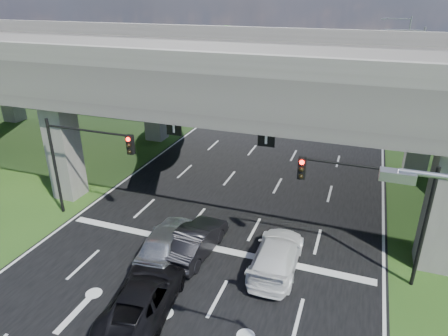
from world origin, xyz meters
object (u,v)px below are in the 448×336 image
Objects in this scene: car_white at (277,255)px; car_trailing at (144,297)px; car_dark at (196,240)px; streetlight_far at (410,79)px; car_silver at (167,240)px; signal_left at (82,154)px; signal_right at (376,198)px; streetlight_beyond at (402,53)px.

car_white reaches higher than car_trailing.
streetlight_far is at bearing -113.06° from car_dark.
car_silver is 1.50m from car_dark.
car_white is (-6.34, -21.00, -5.06)m from streetlight_far.
signal_left is 1.21× the size of car_silver.
signal_right reaches higher than car_silver.
car_silver is at bearing -84.31° from car_trailing.
signal_right is 0.60× the size of streetlight_far.
streetlight_beyond is 2.09× the size of car_dark.
streetlight_beyond reaches higher than signal_left.
car_white is at bearing -177.36° from car_silver.
car_silver reaches higher than car_trailing.
signal_left is at bearing 180.00° from signal_right.
streetlight_far is at bearing -120.85° from car_trailing.
car_silver is (-9.62, -1.76, -3.31)m from signal_right.
streetlight_beyond is at bearing -113.18° from car_silver.
streetlight_far is 2.09× the size of car_dark.
signal_left is 8.21m from car_dark.
signal_left is at bearing -21.99° from car_silver.
signal_left is 26.95m from streetlight_far.
streetlight_beyond is at bearing -102.46° from car_dark.
signal_right is at bearing 0.00° from signal_left.
signal_right is 5.38m from car_white.
signal_right is 1.00× the size of signal_left.
streetlight_beyond reaches higher than car_trailing.
car_dark is at bearing -105.80° from streetlight_beyond.
signal_right is at bearing -168.69° from car_dark.
car_white is at bearing -106.80° from streetlight_far.
car_dark is (7.39, -1.16, -3.37)m from signal_left.
streetlight_far reaches higher than car_white.
signal_right is 20.25m from streetlight_far.
streetlight_far reaches higher than car_trailing.
car_dark is (-8.26, -1.16, -3.37)m from signal_right.
car_dark is at bearing 1.69° from car_white.
signal_left is 7.10m from car_silver.
signal_left is at bearing -131.78° from streetlight_far.
car_trailing is at bearing -39.19° from signal_left.
streetlight_far is 1.91× the size of car_white.
car_silver is at bearing 27.14° from car_dark.
signal_right is 1.12× the size of car_trailing.
car_dark is at bearing -172.03° from signal_right.
car_dark is at bearing -116.40° from streetlight_far.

